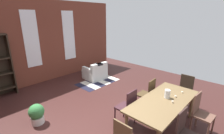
# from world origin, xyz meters

# --- Properties ---
(ground_plane) EXTENTS (9.84, 9.84, 0.00)m
(ground_plane) POSITION_xyz_m (0.00, 0.00, 0.00)
(ground_plane) COLOR #3E201D
(back_wall_brick) EXTENTS (7.91, 0.12, 3.22)m
(back_wall_brick) POSITION_xyz_m (0.00, 3.85, 1.61)
(back_wall_brick) COLOR brown
(back_wall_brick) RESTS_ON ground
(window_pane_1) EXTENTS (0.55, 0.02, 2.10)m
(window_pane_1) POSITION_xyz_m (0.00, 3.78, 1.77)
(window_pane_1) COLOR white
(window_pane_2) EXTENTS (0.55, 0.02, 2.10)m
(window_pane_2) POSITION_xyz_m (1.61, 3.78, 1.77)
(window_pane_2) COLOR white
(dining_table) EXTENTS (2.06, 0.93, 0.75)m
(dining_table) POSITION_xyz_m (0.87, -1.15, 0.67)
(dining_table) COLOR brown
(dining_table) RESTS_ON ground
(vase_on_table) EXTENTS (0.13, 0.13, 0.20)m
(vase_on_table) POSITION_xyz_m (1.03, -1.15, 0.85)
(vase_on_table) COLOR silver
(vase_on_table) RESTS_ON dining_table
(tealight_candle_0) EXTENTS (0.04, 0.04, 0.04)m
(tealight_candle_0) POSITION_xyz_m (1.20, -1.29, 0.77)
(tealight_candle_0) COLOR silver
(tealight_candle_0) RESTS_ON dining_table
(tealight_candle_1) EXTENTS (0.04, 0.04, 0.04)m
(tealight_candle_1) POSITION_xyz_m (1.54, -1.32, 0.77)
(tealight_candle_1) COLOR silver
(tealight_candle_1) RESTS_ON dining_table
(tealight_candle_2) EXTENTS (0.04, 0.04, 0.04)m
(tealight_candle_2) POSITION_xyz_m (0.89, -1.35, 0.77)
(tealight_candle_2) COLOR silver
(tealight_candle_2) RESTS_ON dining_table
(dining_chair_head_right) EXTENTS (0.40, 0.40, 0.95)m
(dining_chair_head_right) POSITION_xyz_m (2.28, -1.15, 0.51)
(dining_chair_head_right) COLOR #352A1F
(dining_chair_head_right) RESTS_ON ground
(dining_chair_near_right) EXTENTS (0.43, 0.43, 0.95)m
(dining_chair_near_right) POSITION_xyz_m (1.34, -1.84, 0.51)
(dining_chair_near_right) COLOR brown
(dining_chair_near_right) RESTS_ON ground
(dining_chair_far_left) EXTENTS (0.41, 0.41, 0.95)m
(dining_chair_far_left) POSITION_xyz_m (0.41, -0.46, 0.51)
(dining_chair_far_left) COLOR #3B1F25
(dining_chair_far_left) RESTS_ON ground
(dining_chair_far_right) EXTENTS (0.42, 0.42, 0.95)m
(dining_chair_far_right) POSITION_xyz_m (1.34, -0.46, 0.51)
(dining_chair_far_right) COLOR #47351E
(dining_chair_far_right) RESTS_ON ground
(dining_chair_near_left) EXTENTS (0.42, 0.42, 0.95)m
(dining_chair_near_left) POSITION_xyz_m (0.42, -1.84, 0.51)
(dining_chair_near_left) COLOR #362420
(dining_chair_near_left) RESTS_ON ground
(armchair_white) EXTENTS (0.85, 0.85, 0.75)m
(armchair_white) POSITION_xyz_m (1.93, 2.45, 0.28)
(armchair_white) COLOR silver
(armchair_white) RESTS_ON ground
(potted_plant_by_shelf) EXTENTS (0.38, 0.38, 0.53)m
(potted_plant_by_shelf) POSITION_xyz_m (-1.10, 1.23, 0.28)
(potted_plant_by_shelf) COLOR silver
(potted_plant_by_shelf) RESTS_ON ground
(striped_rug) EXTENTS (1.69, 0.97, 0.01)m
(striped_rug) POSITION_xyz_m (1.75, 2.10, 0.00)
(striped_rug) COLOR #1E1E33
(striped_rug) RESTS_ON ground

